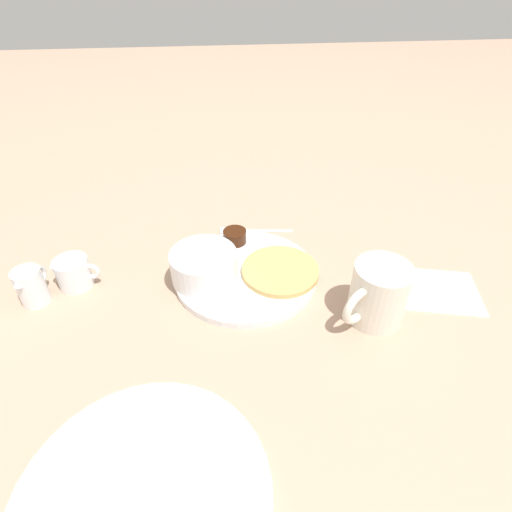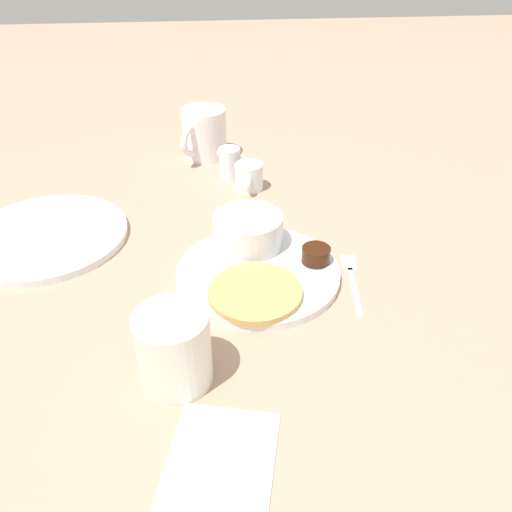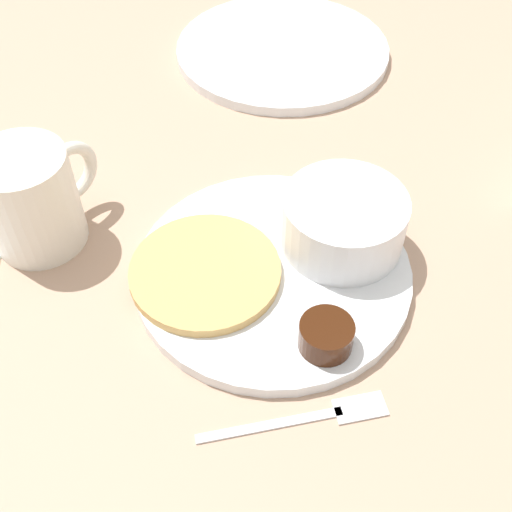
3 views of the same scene
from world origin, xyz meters
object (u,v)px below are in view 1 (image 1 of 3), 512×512
(coffee_mug, at_px, (377,294))
(fork, at_px, (247,230))
(plate, at_px, (246,274))
(creamer_pitcher_near, at_px, (74,273))
(bowl, at_px, (204,265))
(creamer_pitcher_far, at_px, (31,286))

(coffee_mug, relative_size, fork, 0.75)
(plate, xyz_separation_m, coffee_mug, (-0.18, 0.11, 0.04))
(creamer_pitcher_near, bearing_deg, bowl, 174.34)
(plate, xyz_separation_m, bowl, (0.07, 0.01, 0.03))
(creamer_pitcher_far, relative_size, fork, 0.45)
(creamer_pitcher_near, distance_m, creamer_pitcher_far, 0.06)
(bowl, relative_size, creamer_pitcher_far, 1.67)
(plate, relative_size, fork, 1.67)
(plate, height_order, creamer_pitcher_far, creamer_pitcher_far)
(bowl, height_order, creamer_pitcher_near, bowl)
(coffee_mug, height_order, creamer_pitcher_near, coffee_mug)
(creamer_pitcher_near, height_order, creamer_pitcher_far, creamer_pitcher_far)
(plate, relative_size, bowl, 2.22)
(coffee_mug, bearing_deg, bowl, -22.98)
(creamer_pitcher_far, height_order, fork, creamer_pitcher_far)
(coffee_mug, height_order, fork, coffee_mug)
(bowl, bearing_deg, creamer_pitcher_near, -5.66)
(bowl, bearing_deg, fork, -119.94)
(plate, bearing_deg, fork, -96.68)
(coffee_mug, distance_m, fork, 0.30)
(coffee_mug, bearing_deg, fork, -56.61)
(plate, distance_m, creamer_pitcher_far, 0.33)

